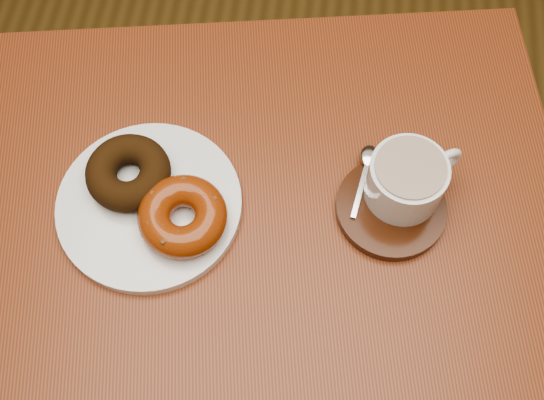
# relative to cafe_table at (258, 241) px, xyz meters

# --- Properties ---
(ground) EXTENTS (6.00, 6.00, 0.00)m
(ground) POSITION_rel_cafe_table_xyz_m (-0.06, 0.35, -0.64)
(ground) COLOR brown
(ground) RESTS_ON ground
(cafe_table) EXTENTS (0.91, 0.75, 0.76)m
(cafe_table) POSITION_rel_cafe_table_xyz_m (0.00, 0.00, 0.00)
(cafe_table) COLOR brown
(cafe_table) RESTS_ON ground
(donut_plate) EXTENTS (0.27, 0.27, 0.01)m
(donut_plate) POSITION_rel_cafe_table_xyz_m (-0.14, -0.02, 0.13)
(donut_plate) COLOR white
(donut_plate) RESTS_ON cafe_table
(donut_cinnamon) EXTENTS (0.13, 0.13, 0.04)m
(donut_cinnamon) POSITION_rel_cafe_table_xyz_m (-0.17, 0.01, 0.16)
(donut_cinnamon) COLOR black
(donut_cinnamon) RESTS_ON donut_plate
(donut_caramel) EXTENTS (0.13, 0.13, 0.04)m
(donut_caramel) POSITION_rel_cafe_table_xyz_m (-0.09, -0.04, 0.16)
(donut_caramel) COLOR #86340E
(donut_caramel) RESTS_ON donut_plate
(saucer) EXTENTS (0.18, 0.18, 0.02)m
(saucer) POSITION_rel_cafe_table_xyz_m (0.17, 0.01, 0.13)
(saucer) COLOR #321406
(saucer) RESTS_ON cafe_table
(coffee_cup) EXTENTS (0.12, 0.10, 0.07)m
(coffee_cup) POSITION_rel_cafe_table_xyz_m (0.19, 0.03, 0.17)
(coffee_cup) COLOR white
(coffee_cup) RESTS_ON saucer
(teaspoon) EXTENTS (0.03, 0.11, 0.01)m
(teaspoon) POSITION_rel_cafe_table_xyz_m (0.14, 0.07, 0.14)
(teaspoon) COLOR silver
(teaspoon) RESTS_ON saucer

